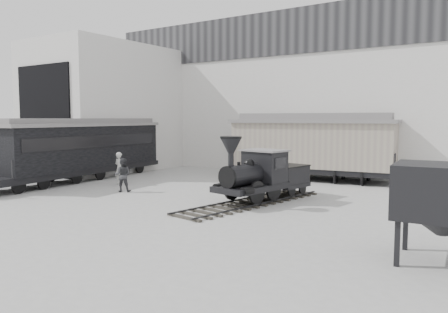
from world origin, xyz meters
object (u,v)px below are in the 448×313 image
Objects in this scene: boxcar at (312,145)px; coal_hopper at (444,199)px; visitor_a at (120,168)px; visitor_b at (123,175)px; passenger_coach at (82,149)px; locomotive at (260,178)px.

boxcar reaches higher than coal_hopper.
visitor_a reaches higher than visitor_b.
boxcar reaches higher than passenger_coach.
visitor_a is (3.45, -0.16, -0.99)m from passenger_coach.
coal_hopper is (15.22, -3.36, 0.82)m from visitor_b.
coal_hopper is (7.99, -4.85, 0.60)m from locomotive.
coal_hopper reaches higher than visitor_b.
locomotive is at bearing -177.70° from visitor_a.
locomotive is 0.65× the size of passenger_coach.
locomotive reaches higher than visitor_b.
visitor_a is at bearing -170.73° from locomotive.
visitor_b is 15.60m from coal_hopper.
boxcar is at bearing 105.71° from locomotive.
boxcar reaches higher than visitor_b.
visitor_b is 0.67× the size of coal_hopper.
passenger_coach is 7.10× the size of visitor_a.
boxcar is 5.51× the size of visitor_a.
visitor_b is (5.39, -1.78, -1.05)m from passenger_coach.
passenger_coach is (-11.83, -7.78, -0.22)m from boxcar.
visitor_a is at bearing -142.90° from boxcar.
locomotive is at bearing 145.00° from coal_hopper.
passenger_coach reaches higher than visitor_b.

